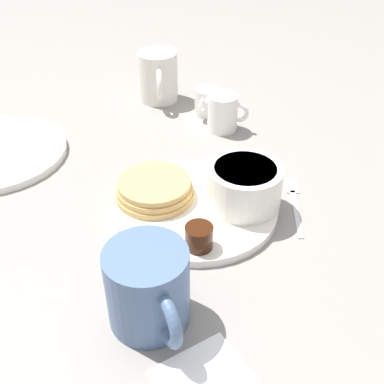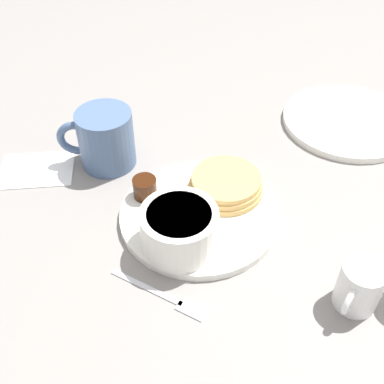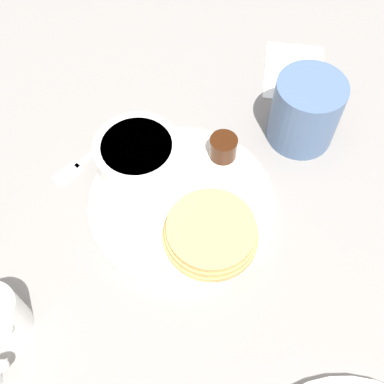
{
  "view_description": "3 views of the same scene",
  "coord_description": "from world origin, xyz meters",
  "views": [
    {
      "loc": [
        0.44,
        -0.31,
        0.43
      ],
      "look_at": [
        0.02,
        -0.02,
        0.05
      ],
      "focal_mm": 45.0,
      "sensor_mm": 36.0,
      "label": 1
    },
    {
      "loc": [
        0.09,
        0.48,
        0.51
      ],
      "look_at": [
        0.01,
        -0.02,
        0.04
      ],
      "focal_mm": 45.0,
      "sensor_mm": 36.0,
      "label": 2
    },
    {
      "loc": [
        -0.3,
        -0.04,
        0.52
      ],
      "look_at": [
        -0.01,
        -0.01,
        0.05
      ],
      "focal_mm": 45.0,
      "sensor_mm": 36.0,
      "label": 3
    }
  ],
  "objects": [
    {
      "name": "coffee_mug",
      "position": [
        0.13,
        -0.15,
        0.05
      ],
      "size": [
        0.12,
        0.09,
        0.1
      ],
      "color": "slate",
      "rests_on": "ground_plane"
    },
    {
      "name": "napkin",
      "position": [
        0.24,
        -0.15,
        0.0
      ],
      "size": [
        0.12,
        0.09,
        0.0
      ],
      "color": "white",
      "rests_on": "ground_plane"
    },
    {
      "name": "plate",
      "position": [
        0.0,
        0.0,
        0.01
      ],
      "size": [
        0.23,
        0.23,
        0.01
      ],
      "color": "white",
      "rests_on": "ground_plane"
    },
    {
      "name": "creamer_pitcher_near",
      "position": [
        -0.17,
        0.17,
        0.03
      ],
      "size": [
        0.06,
        0.06,
        0.07
      ],
      "color": "white",
      "rests_on": "ground_plane"
    },
    {
      "name": "butter_ramekin",
      "position": [
        0.06,
        0.06,
        0.03
      ],
      "size": [
        0.04,
        0.04,
        0.04
      ],
      "color": "white",
      "rests_on": "plate"
    },
    {
      "name": "far_plate",
      "position": [
        -0.31,
        -0.19,
        0.01
      ],
      "size": [
        0.23,
        0.23,
        0.01
      ],
      "color": "white",
      "rests_on": "ground_plane"
    },
    {
      "name": "ground_plane",
      "position": [
        0.0,
        0.0,
        0.0
      ],
      "size": [
        4.0,
        4.0,
        0.0
      ],
      "primitive_type": "plane",
      "color": "gray"
    },
    {
      "name": "syrup_cup",
      "position": [
        0.07,
        -0.05,
        0.03
      ],
      "size": [
        0.04,
        0.04,
        0.03
      ],
      "color": "#38190A",
      "rests_on": "plate"
    },
    {
      "name": "pancake_stack",
      "position": [
        -0.05,
        -0.04,
        0.03
      ],
      "size": [
        0.11,
        0.11,
        0.03
      ],
      "color": "tan",
      "rests_on": "plate"
    },
    {
      "name": "fork",
      "position": [
        0.06,
        0.13,
        0.0
      ],
      "size": [
        0.12,
        0.1,
        0.0
      ],
      "color": "silver",
      "rests_on": "ground_plane"
    },
    {
      "name": "bowl",
      "position": [
        0.04,
        0.06,
        0.04
      ],
      "size": [
        0.1,
        0.1,
        0.06
      ],
      "color": "white",
      "rests_on": "plate"
    }
  ]
}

